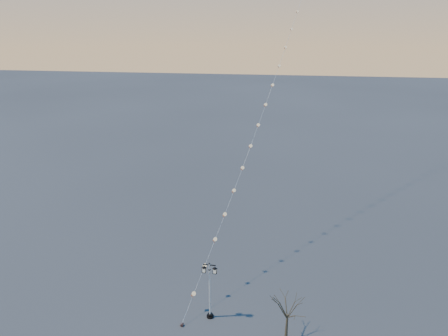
# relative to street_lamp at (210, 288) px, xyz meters

# --- Properties ---
(ground) EXTENTS (300.00, 300.00, 0.00)m
(ground) POSITION_rel_street_lamp_xyz_m (-0.43, -0.61, -2.57)
(ground) COLOR #414142
(ground) RESTS_ON ground
(street_lamp) EXTENTS (1.18, 0.52, 4.64)m
(street_lamp) POSITION_rel_street_lamp_xyz_m (0.00, 0.00, 0.00)
(street_lamp) COLOR black
(street_lamp) RESTS_ON ground
(bare_tree) EXTENTS (2.18, 2.18, 3.61)m
(bare_tree) POSITION_rel_street_lamp_xyz_m (5.52, -1.29, -0.06)
(bare_tree) COLOR #3F3522
(bare_tree) RESTS_ON ground
(kite_train) EXTENTS (14.19, 44.49, 44.43)m
(kite_train) POSITION_rel_street_lamp_xyz_m (4.98, 20.72, 19.56)
(kite_train) COLOR #361F1A
(kite_train) RESTS_ON ground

